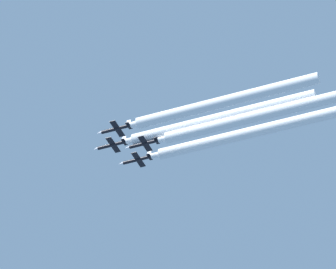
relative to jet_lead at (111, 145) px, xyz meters
name	(u,v)px	position (x,y,z in m)	size (l,w,h in m)	color
jet_lead	(111,145)	(0.00, 0.00, 0.00)	(8.94, 13.02, 3.13)	black
jet_left_wingman	(115,129)	(-9.49, -5.80, -1.61)	(8.94, 13.02, 3.13)	black
jet_right_wingman	(136,160)	(9.13, -5.92, -1.67)	(8.94, 13.02, 3.13)	black
jet_slot	(143,144)	(-0.01, -12.26, -3.00)	(8.94, 13.02, 3.13)	black
smoke_trail_lead	(218,119)	(0.00, -40.10, -0.03)	(3.92, 68.37, 3.92)	white
smoke_trail_left_wingman	(222,102)	(-9.49, -44.69, -1.65)	(3.92, 65.96, 3.92)	white
smoke_trail_right_wingman	(265,129)	(9.13, -54.07, -1.70)	(3.92, 84.50, 3.92)	white
smoke_trail_slot	(262,115)	(-0.01, -55.41, -3.03)	(3.92, 74.49, 3.92)	white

